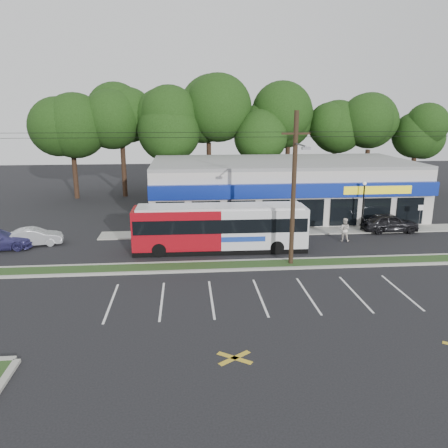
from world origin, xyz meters
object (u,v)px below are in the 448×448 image
lamp_post (363,200)px  metrobus (220,227)px  sign_post (420,213)px  pedestrian_b (344,230)px  utility_pole (291,185)px  pedestrian_a (279,232)px  car_dark (390,223)px  car_silver (34,237)px

lamp_post → metrobus: lamp_post is taller
sign_post → metrobus: (-17.44, -4.08, 0.23)m
pedestrian_b → sign_post: bearing=-140.0°
sign_post → lamp_post: bearing=177.4°
utility_pole → pedestrian_a: (0.43, 5.07, -4.54)m
metrobus → pedestrian_b: 10.04m
utility_pole → car_dark: (10.43, 7.38, -4.62)m
sign_post → car_silver: (-31.46, -1.61, -0.88)m
car_dark → car_silver: car_dark is taller
sign_post → car_dark: bearing=-174.5°
lamp_post → pedestrian_a: bearing=-160.1°
lamp_post → pedestrian_b: lamp_post is taller
metrobus → utility_pole: bearing=-39.2°
sign_post → pedestrian_a: bearing=-168.6°
car_dark → metrobus: bearing=105.2°
car_silver → pedestrian_a: pedestrian_a is taller
utility_pole → sign_post: bearing=30.1°
lamp_post → car_dark: size_ratio=0.91×
utility_pole → car_dark: bearing=35.3°
car_dark → lamp_post: bearing=78.4°
lamp_post → pedestrian_a: (-7.74, -2.80, -1.80)m
lamp_post → metrobus: 13.20m
utility_pole → car_silver: (-18.29, 6.04, -4.74)m
utility_pole → pedestrian_b: utility_pole is taller
metrobus → pedestrian_a: 5.02m
lamp_post → sign_post: size_ratio=1.91×
metrobus → pedestrian_a: bearing=18.3°
utility_pole → sign_post: size_ratio=22.47×
lamp_post → sign_post: bearing=-2.6°
lamp_post → car_silver: (-26.46, -1.83, -2.00)m
sign_post → pedestrian_a: sign_post is taller
utility_pole → lamp_post: utility_pole is taller
sign_post → pedestrian_b: size_ratio=1.20×
metrobus → car_silver: bearing=170.7°
pedestrian_b → utility_pole: bearing=63.3°
pedestrian_a → metrobus: bearing=-12.0°
car_dark → car_silver: size_ratio=1.14×
utility_pole → sign_post: (13.17, 7.65, -3.86)m
utility_pole → pedestrian_a: utility_pole is taller
pedestrian_b → car_silver: bearing=18.9°
car_dark → car_silver: 28.75m
metrobus → pedestrian_a: metrobus is taller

